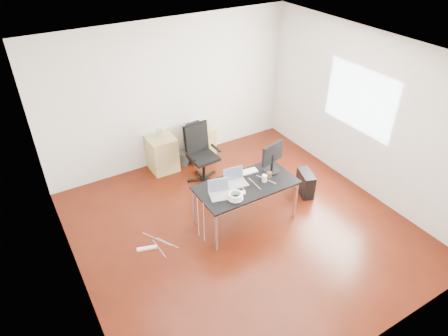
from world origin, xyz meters
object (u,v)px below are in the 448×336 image
office_chair (201,151)px  filing_cabinet_right (200,143)px  filing_cabinet_left (162,154)px  pc_tower (305,183)px  desk (246,187)px

office_chair → filing_cabinet_right: bearing=61.6°
filing_cabinet_left → filing_cabinet_right: size_ratio=1.00×
filing_cabinet_right → pc_tower: filing_cabinet_right is taller
office_chair → filing_cabinet_left: (-0.50, 0.66, -0.26)m
filing_cabinet_left → desk: bearing=-75.4°
filing_cabinet_right → pc_tower: (1.06, -2.04, -0.13)m
desk → pc_tower: bearing=2.4°
office_chair → filing_cabinet_left: office_chair is taller
desk → office_chair: 1.44m
filing_cabinet_right → pc_tower: size_ratio=1.56×
desk → office_chair: bearing=91.8°
desk → filing_cabinet_left: desk is taller
office_chair → filing_cabinet_right: size_ratio=1.54×
filing_cabinet_right → pc_tower: bearing=-62.6°
desk → filing_cabinet_right: desk is taller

